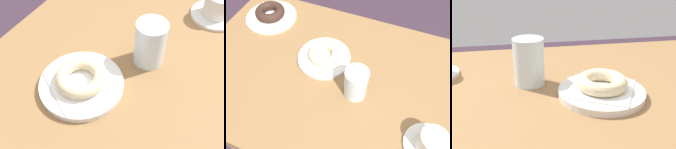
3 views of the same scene
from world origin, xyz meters
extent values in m
plane|color=#3B2938|center=(0.00, 0.00, 0.00)|extent=(6.00, 6.00, 0.00)
cube|color=olive|center=(0.00, 0.00, 0.73)|extent=(1.30, 0.68, 0.05)
cylinder|color=#976A43|center=(0.56, -0.28, 0.35)|extent=(0.06, 0.06, 0.70)
cylinder|color=#976A43|center=(0.56, 0.28, 0.35)|extent=(0.06, 0.06, 0.70)
cylinder|color=silver|center=(0.48, -0.19, 0.75)|extent=(0.22, 0.22, 0.01)
cube|color=white|center=(0.48, -0.19, 0.76)|extent=(0.17, 0.17, 0.00)
torus|color=#37231B|center=(0.48, -0.19, 0.78)|extent=(0.13, 0.13, 0.04)
cylinder|color=silver|center=(0.17, -0.06, 0.76)|extent=(0.20, 0.20, 0.02)
cube|color=white|center=(0.17, -0.06, 0.77)|extent=(0.19, 0.19, 0.00)
torus|color=beige|center=(0.17, -0.06, 0.78)|extent=(0.12, 0.12, 0.03)
cylinder|color=silver|center=(0.02, 0.04, 0.81)|extent=(0.08, 0.08, 0.12)
cylinder|color=silver|center=(-0.24, 0.13, 0.75)|extent=(0.14, 0.14, 0.01)
cylinder|color=silver|center=(-0.24, 0.13, 0.79)|extent=(0.08, 0.08, 0.06)
cylinder|color=black|center=(-0.24, 0.13, 0.82)|extent=(0.07, 0.07, 0.00)
camera|label=1|loc=(0.48, 0.21, 1.28)|focal=45.06mm
camera|label=2|loc=(-0.07, 0.41, 1.39)|focal=34.68mm
camera|label=3|loc=(-0.01, -0.58, 1.03)|focal=42.68mm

